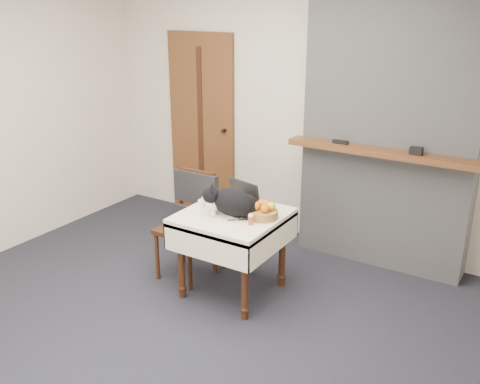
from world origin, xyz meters
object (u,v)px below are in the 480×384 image
object	(u,v)px
side_table	(233,227)
laptop	(238,203)
door	(202,126)
cat	(234,203)
fruit_basket	(263,211)
chair	(192,209)
pill_bottle	(251,219)
cream_jar	(202,204)

from	to	relation	value
side_table	laptop	bearing A→B (deg)	91.74
door	cat	distance (m)	1.90
door	fruit_basket	bearing A→B (deg)	-40.47
door	chair	size ratio (longest dim) A/B	2.12
pill_bottle	door	bearing A→B (deg)	135.79
door	cat	size ratio (longest dim) A/B	3.70
fruit_basket	door	bearing A→B (deg)	139.53
pill_bottle	chair	bearing A→B (deg)	163.10
cat	chair	size ratio (longest dim) A/B	0.57
pill_bottle	fruit_basket	bearing A→B (deg)	85.67
side_table	fruit_basket	xyz separation A→B (m)	(0.25, 0.05, 0.17)
side_table	cream_jar	world-z (taller)	cream_jar
side_table	fruit_basket	distance (m)	0.31
door	laptop	bearing A→B (deg)	-44.98
door	side_table	bearing A→B (deg)	-46.81
chair	fruit_basket	bearing A→B (deg)	-3.56
fruit_basket	chair	distance (m)	0.76
door	chair	bearing A→B (deg)	-58.04
laptop	cream_jar	world-z (taller)	laptop
laptop	pill_bottle	distance (m)	0.31
fruit_basket	cat	bearing A→B (deg)	-157.32
chair	laptop	bearing A→B (deg)	-1.89
fruit_basket	chair	size ratio (longest dim) A/B	0.25
cat	fruit_basket	xyz separation A→B (m)	(0.21, 0.09, -0.06)
cream_jar	pill_bottle	bearing A→B (deg)	-9.20
laptop	cream_jar	distance (m)	0.30
pill_bottle	cat	bearing A→B (deg)	158.52
side_table	cat	world-z (taller)	cat
cat	laptop	bearing A→B (deg)	83.36
door	laptop	world-z (taller)	door
side_table	door	bearing A→B (deg)	133.19
pill_bottle	side_table	bearing A→B (deg)	154.24
cat	pill_bottle	xyz separation A→B (m)	(0.20, -0.08, -0.07)
door	pill_bottle	world-z (taller)	door
cream_jar	chair	bearing A→B (deg)	147.06
chair	cream_jar	bearing A→B (deg)	-32.44
cream_jar	chair	distance (m)	0.29
side_table	cream_jar	size ratio (longest dim) A/B	11.07
cat	side_table	bearing A→B (deg)	111.26
fruit_basket	pill_bottle	bearing A→B (deg)	-94.33
chair	door	bearing A→B (deg)	122.45
door	side_table	size ratio (longest dim) A/B	2.56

